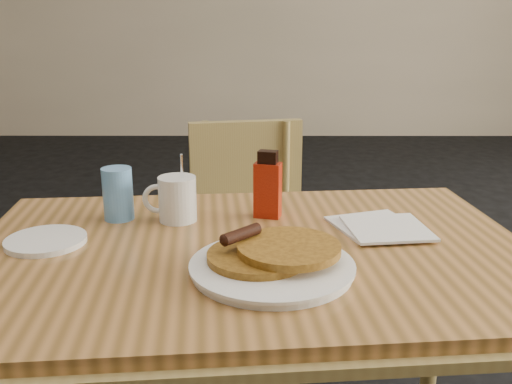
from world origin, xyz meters
TOP-DOWN VIEW (x-y plane):
  - wall_back at (0.00, 5.00)m, footprint 8.00×0.00m
  - main_table at (0.05, 0.00)m, footprint 1.27×0.92m
  - chair_main_far at (0.02, 0.75)m, footprint 0.46×0.46m
  - pancake_plate at (0.09, -0.11)m, footprint 0.31×0.31m
  - coffee_mug at (-0.13, 0.17)m, footprint 0.13×0.09m
  - syrup_bottle at (0.08, 0.19)m, footprint 0.07×0.05m
  - napkin_stack at (0.34, 0.11)m, footprint 0.23×0.24m
  - blue_tumbler at (-0.27, 0.18)m, footprint 0.09×0.09m
  - side_saucer at (-0.39, 0.02)m, footprint 0.18×0.18m

SIDE VIEW (x-z plane):
  - chair_main_far at x=0.02m, z-range 0.08..0.95m
  - main_table at x=0.05m, z-range 0.33..1.08m
  - napkin_stack at x=0.34m, z-range 0.75..0.76m
  - side_saucer at x=-0.39m, z-range 0.75..0.76m
  - pancake_plate at x=0.09m, z-range 0.73..0.80m
  - coffee_mug at x=-0.13m, z-range 0.72..0.89m
  - blue_tumbler at x=-0.27m, z-range 0.75..0.87m
  - syrup_bottle at x=0.08m, z-range 0.74..0.90m
  - wall_back at x=0.00m, z-range -2.60..5.40m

